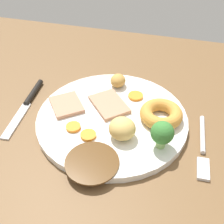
# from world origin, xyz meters

# --- Properties ---
(dining_table) EXTENTS (1.20, 0.84, 0.04)m
(dining_table) POSITION_xyz_m (0.00, 0.00, 0.02)
(dining_table) COLOR brown
(dining_table) RESTS_ON ground
(dinner_plate) EXTENTS (0.30, 0.30, 0.01)m
(dinner_plate) POSITION_xyz_m (-0.01, -0.01, 0.04)
(dinner_plate) COLOR white
(dinner_plate) RESTS_ON dining_table
(gravy_pool) EXTENTS (0.09, 0.09, 0.00)m
(gravy_pool) POSITION_xyz_m (-0.01, 0.11, 0.05)
(gravy_pool) COLOR #563819
(gravy_pool) RESTS_ON dinner_plate
(meat_slice_main) EXTENTS (0.10, 0.10, 0.01)m
(meat_slice_main) POSITION_xyz_m (-0.00, -0.04, 0.05)
(meat_slice_main) COLOR tan
(meat_slice_main) RESTS_ON dinner_plate
(meat_slice_under) EXTENTS (0.09, 0.09, 0.01)m
(meat_slice_under) POSITION_xyz_m (0.08, -0.02, 0.05)
(meat_slice_under) COLOR tan
(meat_slice_under) RESTS_ON dinner_plate
(yorkshire_pudding) EXTENTS (0.08, 0.08, 0.02)m
(yorkshire_pudding) POSITION_xyz_m (-0.11, -0.03, 0.06)
(yorkshire_pudding) COLOR #C68938
(yorkshire_pudding) RESTS_ON dinner_plate
(roast_potato_left) EXTENTS (0.03, 0.04, 0.03)m
(roast_potato_left) POSITION_xyz_m (-0.00, -0.11, 0.06)
(roast_potato_left) COLOR #BC8C42
(roast_potato_left) RESTS_ON dinner_plate
(roast_potato_right) EXTENTS (0.05, 0.05, 0.04)m
(roast_potato_right) POSITION_xyz_m (-0.05, 0.04, 0.07)
(roast_potato_right) COLOR #D8B260
(roast_potato_right) RESTS_ON dinner_plate
(carrot_coin_front) EXTENTS (0.03, 0.03, 0.01)m
(carrot_coin_front) POSITION_xyz_m (0.01, 0.05, 0.05)
(carrot_coin_front) COLOR orange
(carrot_coin_front) RESTS_ON dinner_plate
(carrot_coin_back) EXTENTS (0.03, 0.03, 0.01)m
(carrot_coin_back) POSITION_xyz_m (-0.05, -0.08, 0.05)
(carrot_coin_back) COLOR orange
(carrot_coin_back) RESTS_ON dinner_plate
(carrot_coin_side) EXTENTS (0.03, 0.03, 0.01)m
(carrot_coin_side) POSITION_xyz_m (0.05, 0.04, 0.05)
(carrot_coin_side) COLOR orange
(carrot_coin_side) RESTS_ON dinner_plate
(broccoli_floret) EXTENTS (0.04, 0.04, 0.05)m
(broccoli_floret) POSITION_xyz_m (-0.12, 0.04, 0.08)
(broccoli_floret) COLOR #8CB766
(broccoli_floret) RESTS_ON dinner_plate
(fork) EXTENTS (0.02, 0.15, 0.01)m
(fork) POSITION_xyz_m (-0.19, 0.02, 0.04)
(fork) COLOR silver
(fork) RESTS_ON dining_table
(knife) EXTENTS (0.03, 0.19, 0.01)m
(knife) POSITION_xyz_m (0.17, -0.02, 0.04)
(knife) COLOR black
(knife) RESTS_ON dining_table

